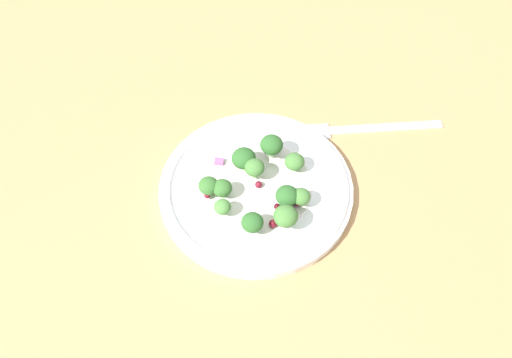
# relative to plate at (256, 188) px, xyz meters

# --- Properties ---
(ground_plane) EXTENTS (1.80, 1.80, 0.02)m
(ground_plane) POSITION_rel_plate_xyz_m (-0.02, 0.01, -0.02)
(ground_plane) COLOR tan
(plate) EXTENTS (0.23, 0.23, 0.02)m
(plate) POSITION_rel_plate_xyz_m (0.00, 0.00, 0.00)
(plate) COLOR white
(plate) RESTS_ON ground_plane
(dressing_pool) EXTENTS (0.13, 0.13, 0.00)m
(dressing_pool) POSITION_rel_plate_xyz_m (-0.00, 0.00, 0.00)
(dressing_pool) COLOR white
(dressing_pool) RESTS_ON plate
(broccoli_floret_0) EXTENTS (0.02, 0.02, 0.02)m
(broccoli_floret_0) POSITION_rel_plate_xyz_m (-0.03, 0.04, 0.02)
(broccoli_floret_0) COLOR #9EC684
(broccoli_floret_0) RESTS_ON plate
(broccoli_floret_1) EXTENTS (0.03, 0.03, 0.03)m
(broccoli_floret_1) POSITION_rel_plate_xyz_m (-0.02, -0.02, 0.02)
(broccoli_floret_1) COLOR #ADD18E
(broccoli_floret_1) RESTS_ON plate
(broccoli_floret_2) EXTENTS (0.03, 0.03, 0.03)m
(broccoli_floret_2) POSITION_rel_plate_xyz_m (0.02, 0.04, 0.02)
(broccoli_floret_2) COLOR #ADD18E
(broccoli_floret_2) RESTS_ON plate
(broccoli_floret_3) EXTENTS (0.03, 0.03, 0.03)m
(broccoli_floret_3) POSITION_rel_plate_xyz_m (-0.05, 0.01, 0.03)
(broccoli_floret_3) COLOR #8EB77A
(broccoli_floret_3) RESTS_ON plate
(broccoli_floret_4) EXTENTS (0.02, 0.02, 0.02)m
(broccoli_floret_4) POSITION_rel_plate_xyz_m (0.02, -0.05, 0.02)
(broccoli_floret_4) COLOR #9EC684
(broccoli_floret_4) RESTS_ON plate
(broccoli_floret_5) EXTENTS (0.02, 0.02, 0.03)m
(broccoli_floret_5) POSITION_rel_plate_xyz_m (0.06, 0.01, 0.02)
(broccoli_floret_5) COLOR #9EC684
(broccoli_floret_5) RESTS_ON plate
(broccoli_floret_6) EXTENTS (0.02, 0.02, 0.02)m
(broccoli_floret_6) POSITION_rel_plate_xyz_m (-0.01, -0.00, 0.02)
(broccoli_floret_6) COLOR #9EC684
(broccoli_floret_6) RESTS_ON plate
(broccoli_floret_7) EXTENTS (0.02, 0.02, 0.02)m
(broccoli_floret_7) POSITION_rel_plate_xyz_m (0.01, 0.06, 0.02)
(broccoli_floret_7) COLOR #8EB77A
(broccoli_floret_7) RESTS_ON plate
(broccoli_floret_8) EXTENTS (0.02, 0.02, 0.02)m
(broccoli_floret_8) POSITION_rel_plate_xyz_m (0.05, -0.03, 0.02)
(broccoli_floret_8) COLOR #ADD18E
(broccoli_floret_8) RESTS_ON plate
(broccoli_floret_9) EXTENTS (0.02, 0.02, 0.02)m
(broccoli_floret_9) POSITION_rel_plate_xyz_m (0.02, -0.03, 0.02)
(broccoli_floret_9) COLOR #8EB77A
(broccoli_floret_9) RESTS_ON plate
(broccoli_floret_10) EXTENTS (0.03, 0.03, 0.03)m
(broccoli_floret_10) POSITION_rel_plate_xyz_m (0.05, 0.04, 0.02)
(broccoli_floret_10) COLOR #ADD18E
(broccoli_floret_10) RESTS_ON plate
(cranberry_0) EXTENTS (0.01, 0.01, 0.01)m
(cranberry_0) POSITION_rel_plate_xyz_m (0.00, 0.00, 0.01)
(cranberry_0) COLOR maroon
(cranberry_0) RESTS_ON plate
(cranberry_1) EXTENTS (0.01, 0.01, 0.01)m
(cranberry_1) POSITION_rel_plate_xyz_m (0.02, 0.05, 0.01)
(cranberry_1) COLOR #4C0A14
(cranberry_1) RESTS_ON plate
(cranberry_2) EXTENTS (0.01, 0.01, 0.01)m
(cranberry_2) POSITION_rel_plate_xyz_m (0.05, 0.03, 0.01)
(cranberry_2) COLOR maroon
(cranberry_2) RESTS_ON plate
(cranberry_3) EXTENTS (0.01, 0.01, 0.01)m
(cranberry_3) POSITION_rel_plate_xyz_m (0.03, -0.05, 0.01)
(cranberry_3) COLOR maroon
(cranberry_3) RESTS_ON plate
(cranberry_4) EXTENTS (0.01, 0.01, 0.01)m
(cranberry_4) POSITION_rel_plate_xyz_m (-0.02, -0.03, 0.01)
(cranberry_4) COLOR maroon
(cranberry_4) RESTS_ON plate
(cranberry_5) EXTENTS (0.01, 0.01, 0.01)m
(cranberry_5) POSITION_rel_plate_xyz_m (0.03, 0.03, 0.01)
(cranberry_5) COLOR #4C0A14
(cranberry_5) RESTS_ON plate
(onion_bit_0) EXTENTS (0.02, 0.01, 0.00)m
(onion_bit_0) POSITION_rel_plate_xyz_m (-0.02, -0.01, 0.01)
(onion_bit_0) COLOR #A35B93
(onion_bit_0) RESTS_ON plate
(onion_bit_1) EXTENTS (0.01, 0.01, 0.01)m
(onion_bit_1) POSITION_rel_plate_xyz_m (-0.03, -0.05, 0.01)
(onion_bit_1) COLOR #A35B93
(onion_bit_1) RESTS_ON plate
(onion_bit_2) EXTENTS (0.02, 0.02, 0.01)m
(onion_bit_2) POSITION_rel_plate_xyz_m (-0.06, 0.01, 0.01)
(onion_bit_2) COLOR #A35B93
(onion_bit_2) RESTS_ON plate
(onion_bit_3) EXTENTS (0.01, 0.01, 0.01)m
(onion_bit_3) POSITION_rel_plate_xyz_m (0.02, 0.05, 0.01)
(onion_bit_3) COLOR #934C84
(onion_bit_3) RESTS_ON plate
(onion_bit_4) EXTENTS (0.02, 0.02, 0.00)m
(onion_bit_4) POSITION_rel_plate_xyz_m (0.05, 0.01, 0.01)
(onion_bit_4) COLOR #843D75
(onion_bit_4) RESTS_ON plate
(fork) EXTENTS (0.07, 0.18, 0.01)m
(fork) POSITION_rel_plate_xyz_m (-0.13, 0.12, -0.01)
(fork) COLOR silver
(fork) RESTS_ON ground_plane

